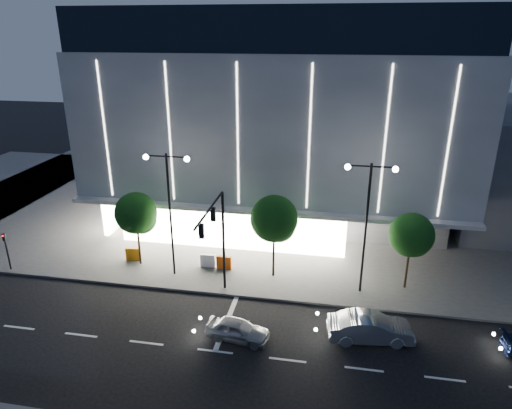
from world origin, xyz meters
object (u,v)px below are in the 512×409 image
Objects in this scene: ped_signal_far at (6,248)px; tree_right at (411,237)px; traffic_mast at (217,231)px; car_lead at (238,330)px; car_second at (370,328)px; street_lamp_west at (169,198)px; tree_left at (137,215)px; street_lamp_east at (367,210)px; tree_mid at (274,221)px; barrier_a at (133,254)px; barrier_c at (224,263)px; barrier_d at (208,261)px.

tree_right is at bearing 5.14° from ped_signal_far.
car_lead is at bearing -60.64° from traffic_mast.
street_lamp_west is at bearing 62.04° from car_second.
tree_right is (16.03, 1.02, -2.07)m from street_lamp_west.
tree_right is at bearing 3.64° from street_lamp_west.
tree_right is 7.23m from car_second.
tree_left is 12.02m from car_lead.
tree_mid is at bearing 170.31° from street_lamp_east.
street_lamp_west is 8.18× the size of barrier_a.
tree_right is at bearing -0.00° from tree_mid.
traffic_mast is 9.43m from street_lamp_east.
tree_left is at bearing -180.00° from tree_mid.
barrier_c is (-10.04, 6.27, -0.14)m from car_second.
car_lead is 3.32× the size of barrier_a.
car_second is at bearing -20.30° from street_lamp_west.
traffic_mast is 2.36× the size of ped_signal_far.
traffic_mast reaches higher than tree_left.
tree_mid is 5.59× the size of barrier_a.
tree_right is 12.79m from car_lead.
car_lead is 3.32× the size of barrier_d.
ped_signal_far is at bearing -176.56° from street_lamp_east.
tree_left is 6.10m from barrier_d.
ped_signal_far is 0.49× the size of tree_mid.
street_lamp_west is 15.17m from car_second.
ped_signal_far reaches higher than barrier_c.
tree_mid is (3.03, 3.68, -0.69)m from traffic_mast.
tree_left is (-2.97, 1.02, -1.92)m from street_lamp_west.
barrier_a is 7.07m from barrier_c.
street_lamp_west reaches higher than ped_signal_far.
ped_signal_far reaches higher than barrier_d.
street_lamp_west is 13.00m from street_lamp_east.
street_lamp_east is 1.89× the size of car_second.
tree_left is 1.20× the size of car_second.
street_lamp_west is 10.16m from car_lead.
barrier_a is at bearing 19.29° from ped_signal_far.
car_lead is (8.97, -7.24, -3.41)m from tree_left.
car_second is (0.38, -4.95, -5.17)m from street_lamp_east.
barrier_a is (-9.74, 7.61, 0.03)m from car_lead.
barrier_c and barrier_d have the same top height.
barrier_d is at bearing -7.79° from barrier_a.
car_second is at bearing -27.79° from barrier_c.
street_lamp_east is (9.00, 2.66, 0.93)m from traffic_mast.
ped_signal_far is 0.54× the size of tree_right.
tree_left is (-15.97, 1.02, -1.92)m from street_lamp_east.
traffic_mast is 1.94× the size of car_lead.
barrier_c is (-0.67, 3.98, -4.38)m from traffic_mast.
ped_signal_far is (-16.00, 1.16, -3.14)m from traffic_mast.
street_lamp_west is at bearing 180.00° from street_lamp_east.
street_lamp_west is 8.18× the size of barrier_c.
tree_left reaches higher than tree_right.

